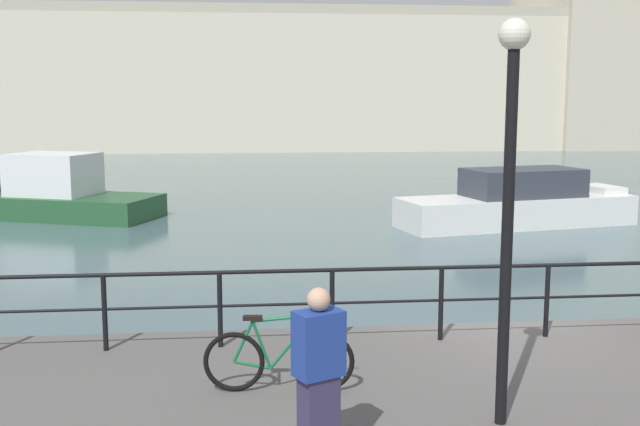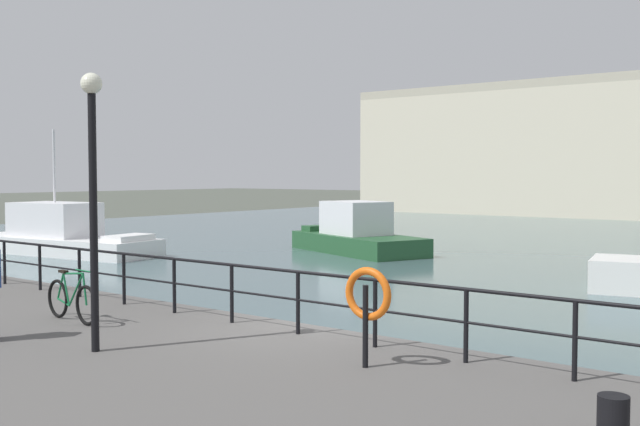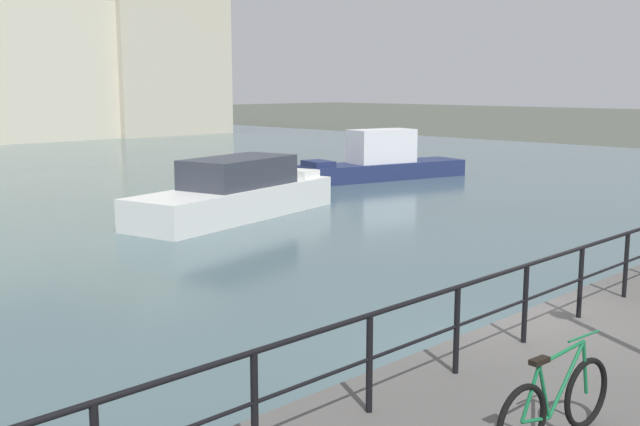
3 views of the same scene
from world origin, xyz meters
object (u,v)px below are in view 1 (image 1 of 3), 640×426
at_px(harbor_building, 355,79).
at_px(quay_lamp_post, 510,168).
at_px(moored_white_yacht, 56,195).
at_px(standing_person, 319,374).
at_px(parked_bicycle, 279,359).
at_px(moored_cabin_cruiser, 519,203).

xyz_separation_m(harbor_building, quay_lamp_post, (-6.72, -56.72, -2.18)).
xyz_separation_m(harbor_building, moored_white_yacht, (-15.89, -36.82, -4.84)).
bearing_deg(quay_lamp_post, standing_person, -161.46).
bearing_deg(parked_bicycle, moored_cabin_cruiser, 66.59).
xyz_separation_m(quay_lamp_post, standing_person, (-2.00, -0.67, -1.85)).
distance_m(moored_white_yacht, parked_bicycle, 20.00).
bearing_deg(moored_white_yacht, quay_lamp_post, 135.87).
xyz_separation_m(moored_cabin_cruiser, standing_person, (-8.27, -17.22, 0.85)).
distance_m(harbor_building, quay_lamp_post, 57.16).
xyz_separation_m(parked_bicycle, quay_lamp_post, (2.29, -1.12, 2.33)).
xyz_separation_m(harbor_building, parked_bicycle, (-9.02, -55.60, -4.51)).
relative_size(moored_white_yacht, parked_bicycle, 4.19).
bearing_deg(standing_person, parked_bicycle, 163.46).
distance_m(parked_bicycle, quay_lamp_post, 3.46).
distance_m(moored_cabin_cruiser, parked_bicycle, 17.65).
relative_size(moored_white_yacht, quay_lamp_post, 1.77).
distance_m(harbor_building, moored_cabin_cruiser, 40.47).
relative_size(harbor_building, quay_lamp_post, 15.01).
bearing_deg(harbor_building, quay_lamp_post, -96.76).
height_order(moored_cabin_cruiser, parked_bicycle, moored_cabin_cruiser).
relative_size(harbor_building, standing_person, 37.22).
bearing_deg(moored_cabin_cruiser, quay_lamp_post, -122.95).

